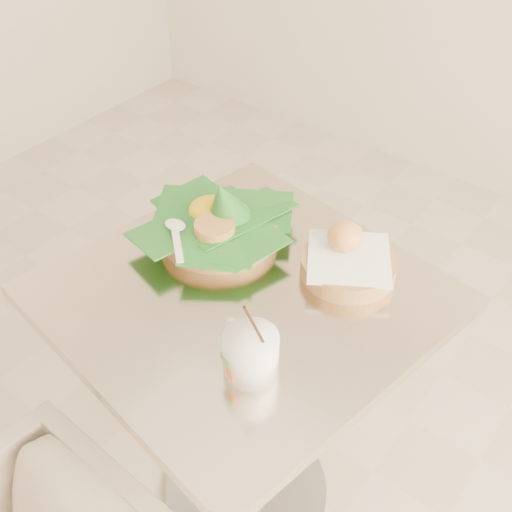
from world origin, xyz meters
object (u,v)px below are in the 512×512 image
Objects in this scene: bread_basket at (348,260)px; coffee_mug at (250,352)px; cafe_table at (244,364)px; rice_basket at (218,221)px.

coffee_mug is at bearing -89.75° from bread_basket.
cafe_table is 3.48× the size of bread_basket.
bread_basket is 1.37× the size of coffee_mug.
rice_basket is at bearing -165.89° from bread_basket.
coffee_mug is (0.13, -0.15, 0.27)m from cafe_table.
coffee_mug reaches higher than bread_basket.
coffee_mug is (0.00, -0.33, 0.01)m from bread_basket.
coffee_mug reaches higher than cafe_table.
bread_basket is at bearing 90.25° from coffee_mug.
rice_basket is at bearing 138.24° from coffee_mug.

